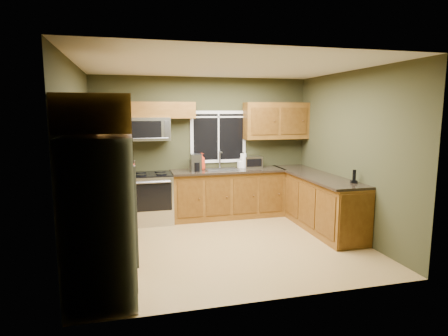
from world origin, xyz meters
name	(u,v)px	position (x,y,z in m)	size (l,w,h in m)	color
floor	(226,244)	(0.00, 0.00, 0.00)	(4.20, 4.20, 0.00)	olive
ceiling	(227,66)	(0.00, 0.00, 2.70)	(4.20, 4.20, 0.00)	white
back_wall	(203,147)	(0.00, 1.80, 1.35)	(4.20, 4.20, 0.00)	#32331C
front_wall	(270,179)	(0.00, -1.80, 1.35)	(4.20, 4.20, 0.00)	#32331C
left_wall	(78,163)	(-2.10, 0.00, 1.35)	(3.60, 3.60, 0.00)	#32331C
right_wall	(350,154)	(2.10, 0.00, 1.35)	(3.60, 3.60, 0.00)	#32331C
window	(218,137)	(0.30, 1.78, 1.55)	(1.12, 0.03, 1.02)	white
base_cabinets_left	(106,216)	(-1.80, 0.48, 0.45)	(0.60, 2.65, 0.90)	brown
countertop_left	(106,186)	(-1.78, 0.48, 0.92)	(0.65, 2.65, 0.04)	black
base_cabinets_back	(228,194)	(0.42, 1.50, 0.45)	(2.17, 0.60, 0.90)	brown
countertop_back	(228,171)	(0.42, 1.48, 0.92)	(2.17, 0.65, 0.04)	black
base_cabinets_peninsula	(316,201)	(1.80, 0.54, 0.45)	(0.60, 2.52, 0.90)	brown
countertop_peninsula	(315,176)	(1.78, 0.55, 0.92)	(0.65, 2.50, 0.04)	black
upper_cabinets_left	(92,124)	(-1.94, 0.48, 1.86)	(0.33, 2.65, 0.72)	brown
upper_cabinets_back_left	(159,110)	(-0.85, 1.64, 2.07)	(1.30, 0.33, 0.30)	brown
upper_cabinets_back_right	(276,121)	(1.45, 1.64, 1.86)	(1.30, 0.33, 0.72)	brown
upper_cabinet_over_fridge	(95,113)	(-1.74, -1.30, 2.03)	(0.72, 0.90, 0.38)	brown
refrigerator	(101,220)	(-1.74, -1.30, 0.90)	(0.74, 0.90, 1.80)	#B7B7BC
range	(151,198)	(-1.05, 1.47, 0.47)	(0.76, 0.69, 0.94)	#B7B7BC
microwave	(149,129)	(-1.05, 1.61, 1.73)	(0.76, 0.41, 0.42)	#B7B7BC
sink	(222,169)	(0.30, 1.49, 0.95)	(0.60, 0.42, 0.36)	slate
toaster_oven	(252,162)	(0.95, 1.62, 1.05)	(0.36, 0.28, 0.22)	#B7B7BC
coffee_maker	(196,163)	(-0.21, 1.46, 1.09)	(0.20, 0.27, 0.32)	slate
kettle	(193,164)	(-0.26, 1.55, 1.06)	(0.18, 0.18, 0.26)	#B7B7BC
paper_towel_roll	(243,161)	(0.77, 1.62, 1.08)	(0.16, 0.16, 0.31)	white
soap_bottle_a	(202,161)	(-0.07, 1.59, 1.10)	(0.12, 0.12, 0.32)	red
soap_bottle_b	(240,163)	(0.70, 1.61, 1.04)	(0.09, 0.09, 0.19)	white
soap_bottle_c	(194,166)	(-0.24, 1.52, 1.02)	(0.12, 0.12, 0.16)	white
cordless_phone	(354,179)	(1.98, -0.32, 1.00)	(0.12, 0.12, 0.21)	black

